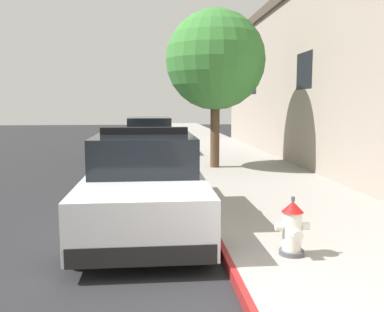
{
  "coord_description": "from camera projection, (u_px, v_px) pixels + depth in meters",
  "views": [
    {
      "loc": [
        -0.97,
        -3.11,
        2.07
      ],
      "look_at": [
        -0.16,
        5.47,
        1.0
      ],
      "focal_mm": 38.99,
      "sensor_mm": 36.0,
      "label": 1
    }
  ],
  "objects": [
    {
      "name": "curb_painted_edge",
      "position": [
        182.0,
        167.0,
        13.28
      ],
      "size": [
        0.08,
        60.0,
        0.15
      ],
      "primitive_type": "cube",
      "color": "maroon",
      "rests_on": "ground"
    },
    {
      "name": "parked_car_silver_ahead",
      "position": [
        150.0,
        138.0,
        16.55
      ],
      "size": [
        1.94,
        4.84,
        1.56
      ],
      "color": "black",
      "rests_on": "ground"
    },
    {
      "name": "police_cruiser",
      "position": [
        145.0,
        182.0,
        7.17
      ],
      "size": [
        1.94,
        4.84,
        1.68
      ],
      "color": "white",
      "rests_on": "ground"
    },
    {
      "name": "fire_hydrant",
      "position": [
        292.0,
        228.0,
        5.32
      ],
      "size": [
        0.44,
        0.4,
        0.76
      ],
      "color": "#4C4C51",
      "rests_on": "sidewalk_pavement"
    },
    {
      "name": "ground_plane",
      "position": [
        48.0,
        175.0,
        12.91
      ],
      "size": [
        34.71,
        60.0,
        0.2
      ],
      "primitive_type": "cube",
      "color": "#232326"
    },
    {
      "name": "sidewalk_pavement",
      "position": [
        238.0,
        167.0,
        13.45
      ],
      "size": [
        3.56,
        60.0,
        0.15
      ],
      "primitive_type": "cube",
      "color": "gray",
      "rests_on": "ground"
    },
    {
      "name": "street_tree",
      "position": [
        215.0,
        60.0,
        12.47
      ],
      "size": [
        2.98,
        2.98,
        4.73
      ],
      "color": "brown",
      "rests_on": "sidewalk_pavement"
    }
  ]
}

